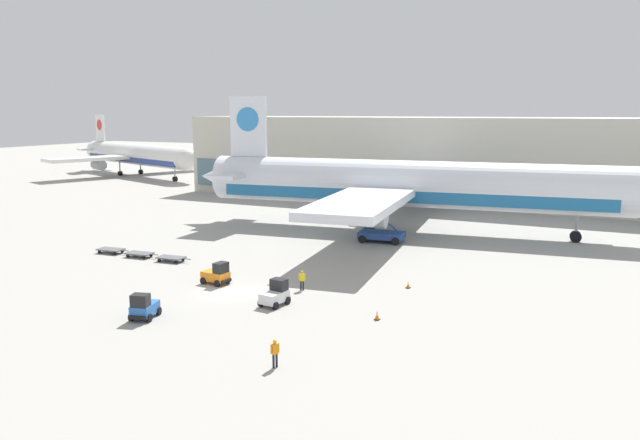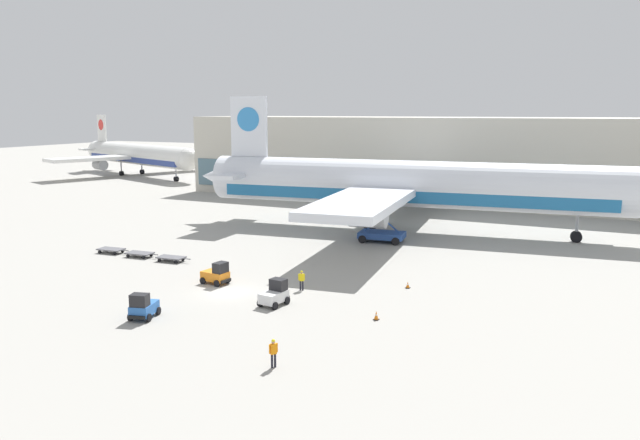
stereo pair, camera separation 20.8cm
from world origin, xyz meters
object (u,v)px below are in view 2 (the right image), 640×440
at_px(scissor_lift_loader, 382,225).
at_px(ground_crew_far, 273,351).
at_px(baggage_tug_far, 275,294).
at_px(baggage_dolly_lead, 111,249).
at_px(baggage_dolly_second, 140,253).
at_px(traffic_cone_near, 408,285).
at_px(baggage_dolly_third, 171,258).
at_px(baggage_tug_mid, 143,307).
at_px(airplane_main, 403,186).
at_px(baggage_tug_foreground, 217,274).
at_px(airplane_distant, 137,155).
at_px(ground_crew_near, 302,279).
at_px(traffic_cone_far, 376,316).

bearing_deg(scissor_lift_loader, ground_crew_far, -86.48).
bearing_deg(baggage_tug_far, ground_crew_far, -143.61).
xyz_separation_m(scissor_lift_loader, baggage_dolly_lead, (-24.31, -18.06, -1.57)).
distance_m(baggage_dolly_second, traffic_cone_near, 28.86).
bearing_deg(baggage_dolly_second, baggage_dolly_third, -6.17).
distance_m(baggage_tug_mid, traffic_cone_near, 22.10).
distance_m(airplane_main, baggage_dolly_second, 32.93).
bearing_deg(baggage_tug_foreground, traffic_cone_near, 27.21).
height_order(airplane_main, traffic_cone_near, airplane_main).
bearing_deg(baggage_tug_mid, baggage_dolly_third, -162.98).
distance_m(baggage_tug_mid, baggage_dolly_second, 20.41).
bearing_deg(airplane_distant, baggage_tug_mid, -27.87).
height_order(baggage_dolly_third, ground_crew_near, ground_crew_near).
xyz_separation_m(baggage_tug_foreground, traffic_cone_near, (15.67, 5.94, -0.60)).
xyz_separation_m(traffic_cone_near, traffic_cone_far, (0.42, -8.98, 0.05)).
bearing_deg(baggage_dolly_second, baggage_dolly_lead, 173.40).
relative_size(scissor_lift_loader, traffic_cone_far, 8.24).
bearing_deg(airplane_distant, traffic_cone_near, -16.01).
bearing_deg(baggage_tug_mid, airplane_main, 155.48).
distance_m(airplane_main, scissor_lift_loader, 8.07).
height_order(airplane_main, airplane_distant, airplane_main).
xyz_separation_m(baggage_dolly_lead, ground_crew_near, (24.93, -3.84, 0.63)).
bearing_deg(baggage_tug_mid, baggage_dolly_second, -153.11).
bearing_deg(baggage_dolly_third, ground_crew_far, -44.20).
height_order(baggage_tug_mid, baggage_dolly_third, baggage_tug_mid).
height_order(airplane_main, scissor_lift_loader, airplane_main).
height_order(baggage_dolly_lead, traffic_cone_near, traffic_cone_near).
relative_size(airplane_distant, baggage_tug_far, 17.64).
relative_size(airplane_distant, traffic_cone_far, 68.95).
height_order(scissor_lift_loader, traffic_cone_near, scissor_lift_loader).
bearing_deg(baggage_dolly_lead, traffic_cone_near, -3.23).
bearing_deg(baggage_tug_far, baggage_dolly_second, 76.01).
bearing_deg(baggage_dolly_third, scissor_lift_loader, 44.35).
bearing_deg(baggage_tug_foreground, baggage_tug_far, -15.49).
distance_m(baggage_tug_foreground, baggage_dolly_third, 10.25).
relative_size(baggage_tug_far, baggage_dolly_third, 0.70).
height_order(baggage_tug_mid, traffic_cone_far, baggage_tug_mid).
height_order(airplane_distant, scissor_lift_loader, airplane_distant).
relative_size(baggage_dolly_third, traffic_cone_far, 5.62).
xyz_separation_m(baggage_tug_mid, traffic_cone_near, (15.20, 16.04, -0.60)).
relative_size(airplane_distant, baggage_dolly_lead, 12.28).
height_order(baggage_dolly_second, ground_crew_near, ground_crew_near).
relative_size(baggage_dolly_second, traffic_cone_near, 6.69).
relative_size(traffic_cone_near, traffic_cone_far, 0.84).
bearing_deg(traffic_cone_far, baggage_tug_mid, -155.70).
bearing_deg(traffic_cone_near, baggage_tug_foreground, -159.25).
relative_size(baggage_tug_far, traffic_cone_near, 4.66).
bearing_deg(baggage_tug_far, traffic_cone_far, -82.39).
height_order(ground_crew_near, traffic_cone_near, ground_crew_near).
distance_m(baggage_dolly_lead, ground_crew_near, 25.23).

